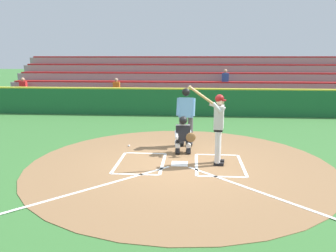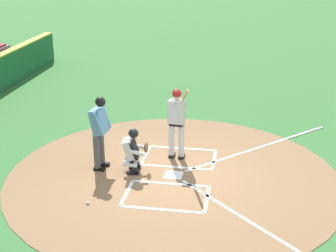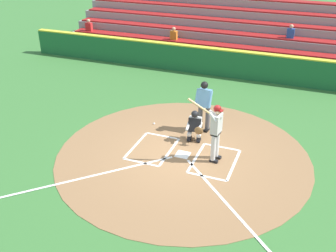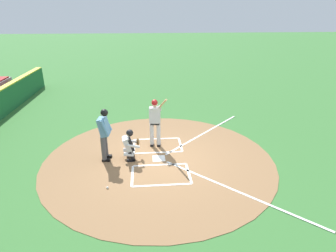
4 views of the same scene
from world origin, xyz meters
TOP-DOWN VIEW (x-y plane):
  - ground_plane at (0.00, 0.00)m, footprint 120.00×120.00m
  - dirt_circle at (0.00, 0.00)m, footprint 8.00×8.00m
  - home_plate_and_chalk at (0.00, 0.88)m, footprint 7.93×4.91m
  - batter at (-1.00, -0.07)m, footprint 1.00×0.62m
  - catcher at (-0.07, -0.99)m, footprint 0.64×0.62m
  - plate_umpire at (-0.12, -1.83)m, footprint 0.61×0.45m
  - baseball at (1.68, -1.61)m, footprint 0.07×0.07m

SIDE VIEW (x-z plane):
  - ground_plane at x=0.00m, z-range 0.00..0.00m
  - dirt_circle at x=0.00m, z-range 0.00..0.01m
  - home_plate_and_chalk at x=0.00m, z-range 0.01..0.02m
  - baseball at x=1.68m, z-range 0.00..0.07m
  - catcher at x=-0.07m, z-range 0.02..1.15m
  - plate_umpire at x=-0.12m, z-range 0.14..2.01m
  - batter at x=-1.00m, z-range 0.04..2.16m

